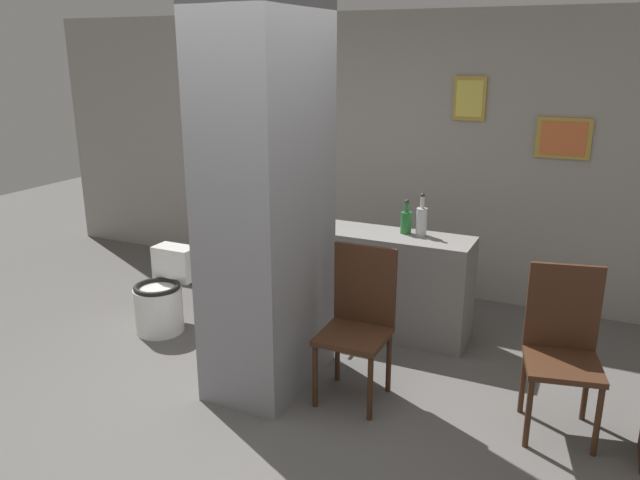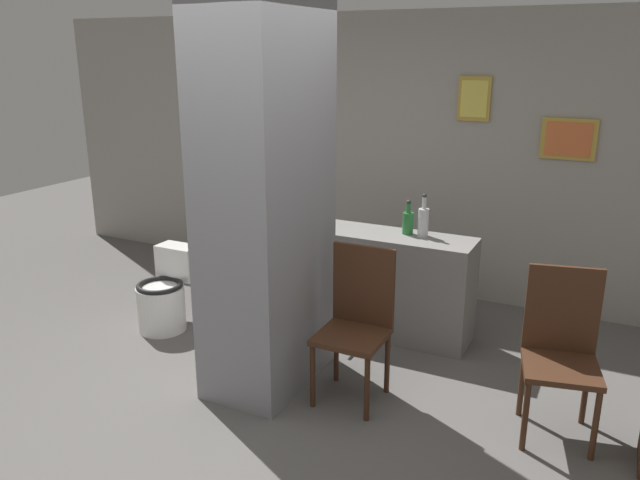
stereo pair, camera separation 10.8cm
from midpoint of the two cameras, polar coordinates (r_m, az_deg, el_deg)
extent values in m
plane|color=#5B5956|center=(4.20, -5.52, -15.59)|extent=(14.00, 14.00, 0.00)
cube|color=gray|center=(6.00, 7.60, 7.68)|extent=(8.00, 0.06, 2.60)
cube|color=#B79338|center=(6.60, -5.91, 12.07)|extent=(0.36, 0.02, 0.48)
cube|color=#B24C8C|center=(6.59, -5.98, 12.06)|extent=(0.30, 0.01, 0.39)
cube|color=#B79338|center=(5.62, 22.29, 8.53)|extent=(0.44, 0.02, 0.34)
cube|color=#D86633|center=(5.61, 22.28, 8.52)|extent=(0.36, 0.01, 0.28)
cube|color=#B79338|center=(5.71, 14.47, 12.40)|extent=(0.28, 0.02, 0.38)
cube|color=#E0CC4C|center=(5.69, 14.44, 12.39)|extent=(0.23, 0.01, 0.31)
cube|color=gray|center=(4.12, -4.23, 3.56)|extent=(0.58, 0.94, 2.60)
cylinder|color=#593319|center=(4.08, -9.34, 6.84)|extent=(0.03, 0.40, 0.40)
cylinder|color=red|center=(4.09, -9.52, 6.85)|extent=(0.01, 0.07, 0.07)
cube|color=gray|center=(5.14, 6.39, -3.96)|extent=(1.45, 0.44, 0.85)
cylinder|color=white|center=(5.38, -13.74, -6.08)|extent=(0.40, 0.40, 0.38)
torus|color=black|center=(5.31, -13.89, -4.07)|extent=(0.38, 0.38, 0.04)
cube|color=white|center=(5.45, -12.25, -1.94)|extent=(0.36, 0.20, 0.29)
cylinder|color=#422616|center=(4.15, 0.09, -12.34)|extent=(0.04, 0.04, 0.44)
cylinder|color=#422616|center=(4.02, 5.10, -13.42)|extent=(0.04, 0.04, 0.44)
cylinder|color=#422616|center=(4.45, 2.21, -10.18)|extent=(0.04, 0.04, 0.44)
cylinder|color=#422616|center=(4.34, 6.89, -11.09)|extent=(0.04, 0.04, 0.44)
cube|color=#422616|center=(4.13, 3.63, -8.80)|extent=(0.44, 0.44, 0.04)
cube|color=#422616|center=(4.18, 4.74, -4.11)|extent=(0.43, 0.04, 0.55)
cylinder|color=#422616|center=(3.95, 19.03, -15.01)|extent=(0.04, 0.04, 0.44)
cylinder|color=#422616|center=(4.01, 24.60, -15.18)|extent=(0.04, 0.04, 0.44)
cylinder|color=#422616|center=(4.28, 18.66, -12.37)|extent=(0.04, 0.04, 0.44)
cylinder|color=#422616|center=(4.33, 23.77, -12.58)|extent=(0.04, 0.04, 0.44)
cube|color=#422616|center=(4.02, 21.89, -10.80)|extent=(0.51, 0.51, 0.04)
cube|color=#422616|center=(4.09, 22.00, -5.88)|extent=(0.43, 0.12, 0.55)
torus|color=black|center=(5.73, -8.70, -2.93)|extent=(0.65, 0.04, 0.65)
torus|color=black|center=(5.21, 1.30, -4.80)|extent=(0.65, 0.04, 0.65)
cylinder|color=maroon|center=(5.39, -3.98, -2.18)|extent=(1.01, 0.04, 0.04)
cylinder|color=maroon|center=(5.53, -6.44, -1.75)|extent=(0.03, 0.03, 0.33)
cylinder|color=maroon|center=(5.17, 0.76, -2.99)|extent=(0.03, 0.03, 0.30)
cube|color=black|center=(5.47, -6.50, 0.10)|extent=(0.16, 0.06, 0.04)
cylinder|color=#262626|center=(5.12, 0.76, -1.39)|extent=(0.03, 0.42, 0.03)
cylinder|color=silver|center=(4.95, 10.04, 1.58)|extent=(0.08, 0.08, 0.22)
cylinder|color=silver|center=(4.92, 10.13, 3.34)|extent=(0.03, 0.03, 0.09)
sphere|color=#333333|center=(4.90, 10.17, 4.00)|extent=(0.04, 0.04, 0.04)
cylinder|color=#267233|center=(5.00, 8.66, 1.52)|extent=(0.09, 0.09, 0.17)
cylinder|color=#267233|center=(4.97, 8.72, 2.90)|extent=(0.04, 0.04, 0.07)
sphere|color=#333333|center=(4.96, 8.74, 3.44)|extent=(0.04, 0.04, 0.04)
camera|label=1|loc=(0.05, -89.31, 0.21)|focal=35.00mm
camera|label=2|loc=(0.05, 90.69, -0.21)|focal=35.00mm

